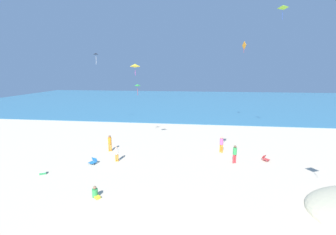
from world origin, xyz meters
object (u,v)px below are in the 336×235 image
object	(u,v)px
beach_chair_far_right	(93,161)
person_2	(221,143)
kite_green	(137,85)
kite_yellow	(135,65)
person_3	(95,193)
person_4	(110,142)
person_5	(235,153)
kite_black	(96,54)
person_1	(117,153)
kite_orange	(244,45)
beach_chair_far_left	(265,158)
cooler_box	(43,173)
kite_lime	(283,7)

from	to	relation	value
beach_chair_far_right	person_2	world-z (taller)	person_2
beach_chair_far_right	kite_green	distance (m)	10.40
person_2	kite_yellow	world-z (taller)	kite_yellow
person_3	kite_green	xyz separation A→B (m)	(-0.37, 13.14, 6.46)
person_4	person_5	xyz separation A→B (m)	(12.65, -1.66, -0.02)
kite_black	kite_green	bearing A→B (deg)	-36.22
kite_black	person_3	bearing A→B (deg)	-67.30
person_2	kite_green	bearing A→B (deg)	-80.09
person_5	person_4	bearing A→B (deg)	59.12
person_1	kite_green	size ratio (longest dim) A/B	1.06
person_4	kite_orange	xyz separation A→B (m)	(15.60, 12.96, 10.98)
beach_chair_far_left	cooler_box	distance (m)	19.86
beach_chair_far_right	kite_lime	xyz separation A→B (m)	(18.18, 8.66, 14.83)
person_1	person_3	size ratio (longest dim) A/B	1.85
kite_green	beach_chair_far_right	bearing A→B (deg)	-106.45
person_3	kite_green	world-z (taller)	kite_green
person_2	cooler_box	bearing A→B (deg)	-36.59
beach_chair_far_right	kite_yellow	xyz separation A→B (m)	(3.08, 4.10, 8.70)
beach_chair_far_right	kite_black	bearing A→B (deg)	-139.52
kite_green	person_5	bearing A→B (deg)	-29.32
cooler_box	person_3	xyz separation A→B (m)	(5.88, -2.81, 0.18)
person_1	person_4	bearing A→B (deg)	19.88
kite_yellow	kite_green	bearing A→B (deg)	102.06
kite_lime	person_5	bearing A→B (deg)	-127.64
person_2	person_5	size ratio (longest dim) A/B	1.01
person_2	kite_green	size ratio (longest dim) A/B	1.25
beach_chair_far_left	person_5	distance (m)	3.24
kite_orange	beach_chair_far_left	bearing A→B (deg)	-89.79
person_2	kite_green	xyz separation A→B (m)	(-9.68, 3.24, 5.75)
kite_green	kite_yellow	xyz separation A→B (m)	(0.79, -3.68, 2.20)
kite_green	person_3	bearing A→B (deg)	-88.39
person_2	person_3	world-z (taller)	person_2
kite_green	person_2	bearing A→B (deg)	-18.48
cooler_box	person_5	world-z (taller)	person_5
person_3	kite_lime	distance (m)	25.61
person_5	kite_lime	xyz separation A→B (m)	(5.27, 6.84, 14.09)
kite_yellow	kite_orange	distance (m)	18.03
beach_chair_far_left	person_1	world-z (taller)	person_1
kite_black	kite_orange	xyz separation A→B (m)	(20.96, 3.25, 1.22)
beach_chair_far_right	kite_lime	size ratio (longest dim) A/B	0.52
kite_green	person_1	bearing A→B (deg)	-92.80
cooler_box	kite_orange	xyz separation A→B (m)	(19.09, 18.99, 11.88)
cooler_box	kite_lime	bearing A→B (deg)	27.64
kite_lime	kite_black	world-z (taller)	kite_lime
person_1	kite_orange	xyz separation A→B (m)	(13.91, 15.60, 11.14)
kite_lime	cooler_box	bearing A→B (deg)	-152.36
person_3	kite_yellow	xyz separation A→B (m)	(0.42, 9.46, 8.66)
kite_black	kite_orange	distance (m)	21.25
beach_chair_far_right	person_4	xyz separation A→B (m)	(0.27, 3.48, 0.76)
person_3	person_5	xyz separation A→B (m)	(10.24, 7.18, 0.70)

